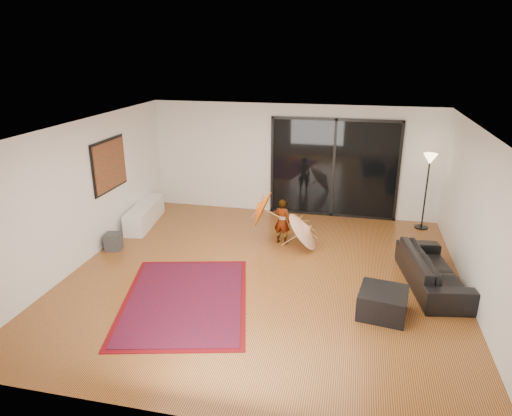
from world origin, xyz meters
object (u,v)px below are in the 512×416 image
(ottoman, at_px, (383,303))
(media_console, at_px, (145,214))
(sofa, at_px, (433,270))
(child, at_px, (282,221))

(ottoman, bearing_deg, media_console, 152.56)
(media_console, distance_m, ottoman, 6.00)
(media_console, height_order, sofa, sofa)
(ottoman, xyz_separation_m, child, (-1.99, 2.37, 0.28))
(media_console, xyz_separation_m, child, (3.33, -0.39, 0.25))
(media_console, bearing_deg, child, -13.97)
(ottoman, bearing_deg, child, 129.98)
(sofa, distance_m, child, 3.13)
(child, bearing_deg, ottoman, 141.43)
(media_console, height_order, ottoman, media_console)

